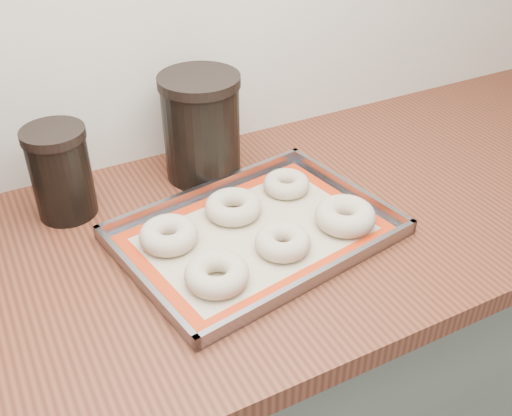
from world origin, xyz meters
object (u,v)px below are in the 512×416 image
bagel_front_mid (283,242)px  canister_right (201,127)px  bagel_back_mid (233,207)px  bagel_front_right (345,216)px  bagel_back_left (169,235)px  bagel_back_right (286,184)px  canister_mid (61,172)px  bagel_front_left (217,274)px  baking_tray (256,233)px

bagel_front_mid → canister_right: size_ratio=0.45×
bagel_front_mid → bagel_back_mid: size_ratio=0.92×
bagel_front_right → bagel_back_left: bagel_front_right is taller
bagel_front_right → bagel_back_right: bearing=103.9°
bagel_back_right → canister_mid: size_ratio=0.52×
bagel_back_left → canister_mid: 0.23m
bagel_front_left → canister_mid: size_ratio=0.60×
bagel_front_left → bagel_back_left: bearing=103.5°
canister_mid → bagel_back_mid: bearing=-30.4°
baking_tray → canister_right: bearing=89.2°
bagel_front_left → canister_right: (0.12, 0.32, 0.08)m
bagel_back_mid → bagel_front_mid: bearing=-77.8°
bagel_back_right → canister_right: (-0.11, 0.14, 0.09)m
bagel_back_left → canister_right: size_ratio=0.47×
bagel_front_right → bagel_front_left: bearing=-172.5°
bagel_front_left → bagel_front_right: bagel_front_right is taller
baking_tray → bagel_back_left: bagel_back_left is taller
bagel_front_right → canister_right: bearing=117.5°
bagel_back_mid → canister_mid: size_ratio=0.60×
baking_tray → bagel_back_right: bearing=39.4°
baking_tray → bagel_front_left: size_ratio=4.94×
baking_tray → canister_right: canister_right is taller
bagel_front_mid → canister_mid: bearing=135.6°
bagel_front_left → bagel_back_mid: bearing=56.3°
bagel_back_right → canister_right: canister_right is taller
bagel_back_mid → bagel_back_right: (0.13, 0.02, -0.00)m
bagel_front_mid → canister_right: (-0.02, 0.30, 0.08)m
bagel_front_left → bagel_back_right: bagel_front_left is taller
bagel_front_mid → bagel_back_right: (0.10, 0.16, -0.00)m
canister_mid → bagel_front_mid: bearing=-44.4°
bagel_back_left → bagel_back_mid: bearing=11.2°
canister_mid → bagel_front_right: bearing=-32.9°
bagel_back_left → bagel_back_right: bearing=11.2°
bagel_front_left → bagel_back_mid: (0.10, 0.16, -0.00)m
bagel_back_left → canister_mid: bearing=125.5°
bagel_back_mid → canister_mid: bearing=149.6°
bagel_front_mid → bagel_back_mid: bearing=102.2°
bagel_front_right → canister_mid: size_ratio=0.63×
baking_tray → canister_mid: size_ratio=2.96×
bagel_back_right → bagel_front_right: bearing=-76.1°
bagel_front_mid → bagel_back_right: bagel_front_mid is taller
bagel_front_mid → bagel_front_right: 0.13m
baking_tray → bagel_back_mid: bagel_back_mid is taller
baking_tray → bagel_front_left: bagel_front_left is taller
bagel_front_right → bagel_back_left: size_ratio=1.08×
bagel_front_right → bagel_back_right: 0.15m
bagel_front_left → bagel_back_left: size_ratio=1.02×
bagel_back_mid → canister_mid: (-0.26, 0.16, 0.06)m
bagel_back_right → canister_mid: (-0.39, 0.13, 0.07)m
bagel_front_mid → bagel_back_right: bearing=58.1°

